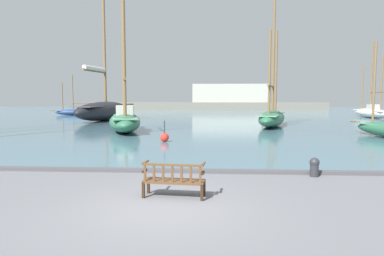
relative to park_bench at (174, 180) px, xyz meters
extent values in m
plane|color=slate|center=(-0.15, -0.89, -0.47)|extent=(160.00, 160.00, 0.00)
cube|color=slate|center=(-0.15, 43.11, -0.43)|extent=(100.00, 80.00, 0.08)
cube|color=#4C4C50|center=(-0.15, 2.96, -0.41)|extent=(40.00, 0.30, 0.12)
cube|color=#322113|center=(-0.74, 0.34, -0.26)|extent=(0.08, 0.08, 0.42)
cube|color=#322113|center=(0.79, 0.18, -0.26)|extent=(0.08, 0.08, 0.42)
cube|color=#322113|center=(-0.78, -0.11, -0.26)|extent=(0.08, 0.08, 0.42)
cube|color=#322113|center=(0.74, -0.26, -0.26)|extent=(0.08, 0.08, 0.42)
cube|color=brown|center=(0.00, 0.04, -0.05)|extent=(1.64, 0.68, 0.06)
cube|color=brown|center=(-0.02, -0.18, 0.42)|extent=(1.60, 0.21, 0.06)
cube|color=brown|center=(-0.73, -0.11, 0.19)|extent=(0.06, 0.05, 0.41)
cube|color=brown|center=(-0.50, -0.14, 0.19)|extent=(0.06, 0.05, 0.41)
cube|color=brown|center=(-0.26, -0.16, 0.19)|extent=(0.06, 0.05, 0.41)
cube|color=brown|center=(-0.02, -0.18, 0.19)|extent=(0.06, 0.05, 0.41)
cube|color=brown|center=(0.22, -0.21, 0.19)|extent=(0.06, 0.05, 0.41)
cube|color=brown|center=(0.46, -0.23, 0.19)|extent=(0.06, 0.05, 0.41)
cube|color=brown|center=(0.70, -0.25, 0.19)|extent=(0.06, 0.05, 0.41)
cube|color=#322113|center=(-0.77, 0.02, 0.22)|extent=(0.09, 0.30, 0.06)
cube|color=brown|center=(-0.76, 0.11, 0.43)|extent=(0.11, 0.47, 0.04)
cube|color=#322113|center=(0.76, -0.13, 0.22)|extent=(0.09, 0.30, 0.06)
cube|color=brown|center=(0.77, -0.04, 0.43)|extent=(0.11, 0.47, 0.04)
ellipsoid|color=navy|center=(-18.52, 38.46, 0.03)|extent=(5.34, 2.36, 0.84)
cube|color=#516B9E|center=(-18.52, 38.46, 0.26)|extent=(4.66, 1.89, 0.08)
cylinder|color=brown|center=(-18.64, 38.44, 2.78)|extent=(0.15, 0.15, 4.96)
cylinder|color=brown|center=(-17.28, 38.68, 1.34)|extent=(2.74, 0.60, 0.12)
cylinder|color=brown|center=(-20.04, 38.19, 2.22)|extent=(0.15, 0.15, 3.84)
cylinder|color=brown|center=(-21.42, 37.95, 0.28)|extent=(0.75, 0.25, 0.12)
ellipsoid|color=#2D6647|center=(6.18, 21.40, 0.29)|extent=(4.34, 9.02, 1.36)
cube|color=#5B9375|center=(6.18, 21.40, 0.67)|extent=(3.57, 7.86, 0.08)
cylinder|color=brown|center=(6.24, 21.61, 5.69)|extent=(0.20, 0.20, 9.97)
cylinder|color=brown|center=(5.75, 19.89, 3.05)|extent=(1.14, 3.49, 0.16)
cylinder|color=brown|center=(6.91, 23.94, 4.50)|extent=(0.20, 0.20, 7.59)
cylinder|color=brown|center=(5.51, 19.07, 4.07)|extent=(0.20, 0.20, 6.73)
cylinder|color=brown|center=(7.61, 26.40, 0.69)|extent=(0.59, 1.56, 0.16)
ellipsoid|color=silver|center=(20.74, 35.21, 0.18)|extent=(2.23, 7.76, 1.13)
cube|color=white|center=(20.74, 35.21, 0.49)|extent=(1.74, 6.82, 0.08)
cube|color=beige|center=(20.77, 34.64, 0.89)|extent=(1.06, 1.64, 0.73)
cylinder|color=brown|center=(20.72, 35.40, 4.79)|extent=(0.17, 0.17, 8.54)
cylinder|color=brown|center=(20.85, 33.38, 2.77)|extent=(0.39, 4.04, 0.14)
cylinder|color=brown|center=(20.59, 37.51, 3.32)|extent=(0.17, 0.17, 5.59)
cylinder|color=brown|center=(20.87, 33.10, 3.69)|extent=(0.17, 0.17, 6.33)
ellipsoid|color=black|center=(-10.84, 28.19, 0.63)|extent=(4.61, 11.82, 2.05)
cube|color=#4C4C51|center=(-10.84, 28.19, 1.20)|extent=(3.69, 10.34, 0.08)
cylinder|color=brown|center=(-10.80, 28.47, 8.74)|extent=(0.28, 0.28, 15.00)
cylinder|color=brown|center=(-11.16, 26.21, 4.84)|extent=(0.94, 4.57, 0.23)
cylinder|color=silver|center=(-11.16, 26.21, 5.07)|extent=(1.10, 4.15, 0.45)
cylinder|color=brown|center=(-9.76, 35.03, 1.22)|extent=(0.59, 2.36, 0.23)
cylinder|color=brown|center=(11.74, 14.87, 3.09)|extent=(0.15, 0.15, 5.37)
cylinder|color=brown|center=(11.34, 16.71, 0.38)|extent=(0.35, 1.06, 0.12)
ellipsoid|color=#2D6647|center=(-5.49, 16.19, 0.31)|extent=(4.21, 8.06, 1.40)
cube|color=#5B9375|center=(-5.49, 16.19, 0.70)|extent=(3.42, 7.02, 0.08)
cube|color=beige|center=(-5.33, 15.63, 1.14)|extent=(1.65, 2.02, 0.80)
cylinder|color=brown|center=(-5.54, 16.37, 5.70)|extent=(0.22, 0.22, 9.93)
cylinder|color=brown|center=(-5.12, 14.84, 3.35)|extent=(1.01, 3.11, 0.18)
cylinder|color=brown|center=(-6.10, 18.43, 4.02)|extent=(0.22, 0.22, 6.57)
cylinder|color=brown|center=(-4.92, 14.13, 4.61)|extent=(0.22, 0.22, 7.74)
cylinder|color=#2D2D33|center=(4.36, 2.61, -0.23)|extent=(0.28, 0.28, 0.47)
sphere|color=#2D2D33|center=(4.36, 2.61, 0.00)|extent=(0.32, 0.32, 0.32)
sphere|color=red|center=(-1.72, 10.46, -0.14)|extent=(0.50, 0.50, 0.50)
cylinder|color=#2D2D33|center=(-1.72, 10.46, 0.46)|extent=(0.06, 0.06, 0.70)
cube|color=slate|center=(-0.15, 58.72, 0.34)|extent=(46.43, 2.40, 1.63)
cube|color=#B7B2A3|center=(4.39, 58.72, 2.94)|extent=(14.61, 2.00, 3.57)
camera|label=1|loc=(1.00, -8.70, 2.14)|focal=32.00mm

